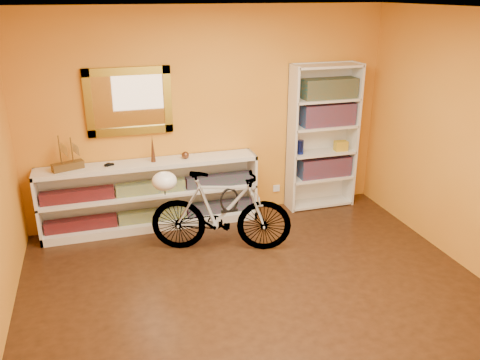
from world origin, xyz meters
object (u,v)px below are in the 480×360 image
object	(u,v)px
console_unit	(151,195)
bicycle	(221,212)
helmet	(164,181)
bookcase	(323,138)

from	to	relation	value
console_unit	bicycle	bearing A→B (deg)	-49.63
bicycle	helmet	distance (m)	0.70
console_unit	helmet	bearing A→B (deg)	-81.24
bicycle	helmet	world-z (taller)	bicycle
bookcase	helmet	xyz separation A→B (m)	(-2.17, -0.62, -0.13)
console_unit	bookcase	size ratio (longest dim) A/B	1.37
bookcase	bicycle	size ratio (longest dim) A/B	1.20
console_unit	helmet	xyz separation A→B (m)	(0.09, -0.60, 0.40)
bookcase	helmet	size ratio (longest dim) A/B	6.95
bookcase	bicycle	world-z (taller)	bookcase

